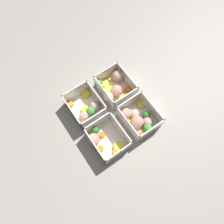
# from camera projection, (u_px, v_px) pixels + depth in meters

# --- Properties ---
(ground_plane) EXTENTS (4.00, 4.00, 0.00)m
(ground_plane) POSITION_uv_depth(u_px,v_px,m) (112.00, 114.00, 0.89)
(ground_plane) COLOR gray
(container_near_left) EXTENTS (0.15, 0.14, 0.08)m
(container_near_left) POSITION_uv_depth(u_px,v_px,m) (138.00, 118.00, 0.86)
(container_near_left) COLOR silver
(container_near_left) RESTS_ON ground_plane
(container_near_right) EXTENTS (0.15, 0.15, 0.08)m
(container_near_right) POSITION_uv_depth(u_px,v_px,m) (114.00, 87.00, 0.91)
(container_near_right) COLOR silver
(container_near_right) RESTS_ON ground_plane
(container_far_left) EXTENTS (0.14, 0.13, 0.08)m
(container_far_left) POSITION_uv_depth(u_px,v_px,m) (104.00, 139.00, 0.83)
(container_far_left) COLOR silver
(container_far_left) RESTS_ON ground_plane
(container_far_right) EXTENTS (0.15, 0.12, 0.08)m
(container_far_right) POSITION_uv_depth(u_px,v_px,m) (87.00, 107.00, 0.87)
(container_far_right) COLOR silver
(container_far_right) RESTS_ON ground_plane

